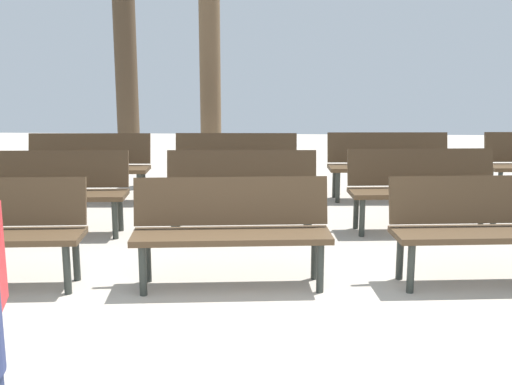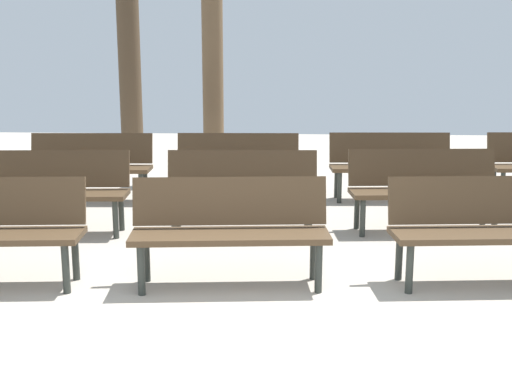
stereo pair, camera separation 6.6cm
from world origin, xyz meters
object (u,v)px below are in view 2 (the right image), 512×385
(bench_r0_c3, at_px, (488,223))
(tree_1, at_px, (213,79))
(bench_r2_c3, at_px, (391,162))
(tree_0, at_px, (130,74))
(bench_r2_c1, at_px, (90,163))
(bench_r0_c2, at_px, (230,225))
(bench_r2_c2, at_px, (238,162))
(bench_r1_c1, at_px, (52,187))
(bench_r1_c3, at_px, (424,185))
(bench_r1_c2, at_px, (242,187))

(bench_r0_c3, bearing_deg, tree_1, 115.77)
(bench_r2_c3, relative_size, tree_0, 0.52)
(tree_1, bearing_deg, bench_r2_c1, -129.85)
(bench_r0_c2, distance_m, tree_1, 4.98)
(bench_r2_c1, distance_m, tree_1, 2.45)
(bench_r0_c2, relative_size, bench_r2_c2, 1.01)
(bench_r1_c1, distance_m, tree_0, 5.30)
(bench_r1_c3, xyz_separation_m, tree_1, (-2.63, 3.01, 1.04))
(bench_r0_c3, relative_size, bench_r1_c2, 1.01)
(bench_r2_c1, relative_size, bench_r2_c3, 1.00)
(bench_r2_c1, distance_m, tree_0, 3.72)
(bench_r2_c1, xyz_separation_m, bench_r2_c3, (3.94, 0.28, 0.00))
(bench_r1_c2, distance_m, bench_r1_c3, 1.96)
(bench_r1_c3, bearing_deg, bench_r1_c1, 179.58)
(bench_r0_c2, relative_size, bench_r1_c1, 1.00)
(bench_r1_c3, height_order, bench_r2_c3, same)
(bench_r2_c2, bearing_deg, tree_1, 105.43)
(bench_r0_c3, bearing_deg, bench_r1_c3, 91.09)
(bench_r2_c1, bearing_deg, bench_r2_c2, 0.56)
(bench_r0_c3, bearing_deg, bench_r2_c3, 89.89)
(bench_r1_c2, bearing_deg, bench_r1_c3, 3.11)
(bench_r0_c2, xyz_separation_m, bench_r1_c1, (-2.03, 1.48, 0.00))
(bench_r1_c3, bearing_deg, bench_r2_c3, 89.08)
(bench_r0_c2, distance_m, bench_r0_c3, 2.12)
(bench_r1_c2, height_order, bench_r2_c3, same)
(bench_r2_c3, distance_m, tree_1, 3.08)
(bench_r0_c2, height_order, bench_r2_c2, same)
(bench_r2_c1, bearing_deg, bench_r0_c3, -37.54)
(bench_r1_c1, distance_m, bench_r2_c1, 1.63)
(bench_r2_c2, relative_size, bench_r2_c3, 1.00)
(bench_r1_c1, bearing_deg, tree_0, 90.27)
(bench_r2_c3, bearing_deg, bench_r0_c2, -121.10)
(bench_r1_c1, xyz_separation_m, tree_0, (-0.42, 5.18, 1.07))
(bench_r2_c1, xyz_separation_m, tree_0, (-0.32, 3.55, 1.07))
(bench_r2_c2, xyz_separation_m, tree_1, (-0.51, 1.60, 1.04))
(bench_r1_c2, distance_m, tree_0, 5.72)
(tree_0, bearing_deg, tree_1, -46.63)
(bench_r0_c2, relative_size, bench_r2_c1, 1.01)
(tree_1, bearing_deg, bench_r1_c1, -111.64)
(bench_r1_c3, bearing_deg, bench_r0_c3, -88.48)
(bench_r1_c3, bearing_deg, bench_r0_c2, -141.89)
(bench_r1_c3, relative_size, bench_r2_c2, 1.01)
(bench_r0_c2, relative_size, bench_r1_c2, 1.01)
(bench_r0_c3, height_order, tree_0, tree_0)
(bench_r1_c1, xyz_separation_m, bench_r1_c2, (2.01, 0.12, 0.00))
(bench_r1_c1, bearing_deg, bench_r2_c2, 39.12)
(bench_r1_c3, relative_size, bench_r2_c3, 1.01)
(bench_r2_c1, bearing_deg, tree_1, 47.43)
(tree_0, bearing_deg, bench_r0_c2, -69.76)
(bench_r2_c2, height_order, tree_0, tree_0)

